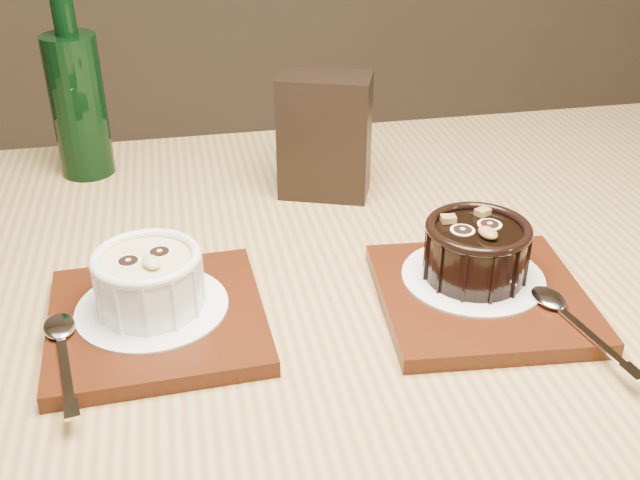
{
  "coord_description": "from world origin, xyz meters",
  "views": [
    {
      "loc": [
        0.12,
        -0.3,
        1.13
      ],
      "look_at": [
        0.2,
        0.26,
        0.81
      ],
      "focal_mm": 42.0,
      "sensor_mm": 36.0,
      "label": 1
    }
  ],
  "objects_px": {
    "table": "(303,363)",
    "tray_right": "(481,297)",
    "tray_left": "(158,320)",
    "ramekin_white": "(148,278)",
    "ramekin_dark": "(476,248)",
    "green_bottle": "(78,100)",
    "condiment_stand": "(325,136)"
  },
  "relations": [
    {
      "from": "tray_right",
      "to": "green_bottle",
      "type": "bearing_deg",
      "value": 138.26
    },
    {
      "from": "tray_right",
      "to": "green_bottle",
      "type": "xyz_separation_m",
      "value": [
        -0.39,
        0.34,
        0.08
      ]
    },
    {
      "from": "tray_right",
      "to": "green_bottle",
      "type": "relative_size",
      "value": 0.76
    },
    {
      "from": "table",
      "to": "tray_right",
      "type": "xyz_separation_m",
      "value": [
        0.16,
        -0.05,
        0.1
      ]
    },
    {
      "from": "tray_right",
      "to": "condiment_stand",
      "type": "bearing_deg",
      "value": 113.21
    },
    {
      "from": "tray_left",
      "to": "green_bottle",
      "type": "distance_m",
      "value": 0.36
    },
    {
      "from": "tray_left",
      "to": "condiment_stand",
      "type": "relative_size",
      "value": 1.29
    },
    {
      "from": "tray_left",
      "to": "ramekin_dark",
      "type": "xyz_separation_m",
      "value": [
        0.28,
        0.02,
        0.04
      ]
    },
    {
      "from": "table",
      "to": "tray_left",
      "type": "bearing_deg",
      "value": -160.66
    },
    {
      "from": "ramekin_white",
      "to": "condiment_stand",
      "type": "height_order",
      "value": "condiment_stand"
    },
    {
      "from": "table",
      "to": "ramekin_white",
      "type": "distance_m",
      "value": 0.19
    },
    {
      "from": "tray_right",
      "to": "ramekin_dark",
      "type": "bearing_deg",
      "value": 94.67
    },
    {
      "from": "green_bottle",
      "to": "condiment_stand",
      "type": "bearing_deg",
      "value": -19.12
    },
    {
      "from": "condiment_stand",
      "to": "ramekin_dark",
      "type": "bearing_deg",
      "value": -65.25
    },
    {
      "from": "table",
      "to": "tray_right",
      "type": "relative_size",
      "value": 6.92
    },
    {
      "from": "tray_right",
      "to": "ramekin_dark",
      "type": "xyz_separation_m",
      "value": [
        -0.0,
        0.02,
        0.04
      ]
    },
    {
      "from": "tray_left",
      "to": "condiment_stand",
      "type": "distance_m",
      "value": 0.31
    },
    {
      "from": "tray_right",
      "to": "ramekin_dark",
      "type": "height_order",
      "value": "ramekin_dark"
    },
    {
      "from": "condiment_stand",
      "to": "green_bottle",
      "type": "relative_size",
      "value": 0.59
    },
    {
      "from": "table",
      "to": "green_bottle",
      "type": "bearing_deg",
      "value": 128.05
    },
    {
      "from": "tray_left",
      "to": "table",
      "type": "bearing_deg",
      "value": 19.34
    },
    {
      "from": "tray_left",
      "to": "condiment_stand",
      "type": "xyz_separation_m",
      "value": [
        0.18,
        0.24,
        0.06
      ]
    },
    {
      "from": "tray_left",
      "to": "ramekin_white",
      "type": "height_order",
      "value": "ramekin_white"
    },
    {
      "from": "ramekin_dark",
      "to": "condiment_stand",
      "type": "height_order",
      "value": "condiment_stand"
    },
    {
      "from": "ramekin_dark",
      "to": "green_bottle",
      "type": "relative_size",
      "value": 0.4
    },
    {
      "from": "ramekin_dark",
      "to": "condiment_stand",
      "type": "relative_size",
      "value": 0.68
    },
    {
      "from": "tray_left",
      "to": "green_bottle",
      "type": "height_order",
      "value": "green_bottle"
    },
    {
      "from": "ramekin_white",
      "to": "tray_right",
      "type": "bearing_deg",
      "value": -27.36
    },
    {
      "from": "tray_left",
      "to": "ramekin_white",
      "type": "distance_m",
      "value": 0.04
    },
    {
      "from": "table",
      "to": "green_bottle",
      "type": "height_order",
      "value": "green_bottle"
    },
    {
      "from": "tray_right",
      "to": "ramekin_dark",
      "type": "relative_size",
      "value": 1.9
    },
    {
      "from": "table",
      "to": "green_bottle",
      "type": "xyz_separation_m",
      "value": [
        -0.23,
        0.29,
        0.18
      ]
    }
  ]
}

